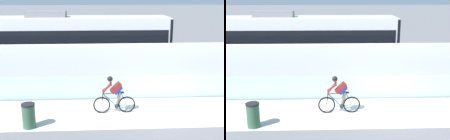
% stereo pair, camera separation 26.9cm
% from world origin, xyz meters
% --- Properties ---
extents(ground_plane, '(200.00, 200.00, 0.00)m').
position_xyz_m(ground_plane, '(0.00, 0.00, 0.00)').
color(ground_plane, slate).
extents(bike_path_deck, '(32.00, 3.20, 0.01)m').
position_xyz_m(bike_path_deck, '(0.00, 0.00, 0.01)').
color(bike_path_deck, silver).
rests_on(bike_path_deck, ground).
extents(glass_parapet, '(32.00, 0.05, 1.06)m').
position_xyz_m(glass_parapet, '(0.00, 1.85, 0.53)').
color(glass_parapet, '#ADC6C1').
rests_on(glass_parapet, ground).
extents(concrete_barrier_wall, '(32.00, 0.36, 2.30)m').
position_xyz_m(concrete_barrier_wall, '(0.00, 3.65, 1.15)').
color(concrete_barrier_wall, silver).
rests_on(concrete_barrier_wall, ground).
extents(tram_rail_near, '(32.00, 0.08, 0.01)m').
position_xyz_m(tram_rail_near, '(0.00, 6.13, 0.00)').
color(tram_rail_near, '#595654').
rests_on(tram_rail_near, ground).
extents(tram_rail_far, '(32.00, 0.08, 0.01)m').
position_xyz_m(tram_rail_far, '(0.00, 7.57, 0.00)').
color(tram_rail_far, '#595654').
rests_on(tram_rail_far, ground).
extents(tram, '(11.06, 2.54, 3.81)m').
position_xyz_m(tram, '(-3.89, 6.85, 1.89)').
color(tram, silver).
rests_on(tram, ground).
extents(cyclist_on_bike, '(1.77, 0.58, 1.61)m').
position_xyz_m(cyclist_on_bike, '(-2.13, 0.00, 0.78)').
color(cyclist_on_bike, black).
rests_on(cyclist_on_bike, ground).
extents(trash_bin, '(0.51, 0.51, 0.96)m').
position_xyz_m(trash_bin, '(-5.42, -1.25, 0.48)').
color(trash_bin, '#33593F').
rests_on(trash_bin, ground).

